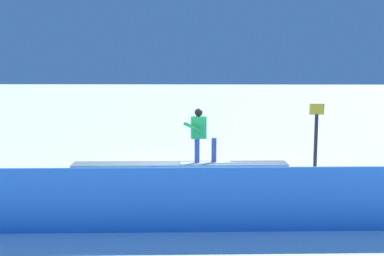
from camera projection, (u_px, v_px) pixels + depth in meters
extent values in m
plane|color=white|center=(180.00, 181.00, 13.24)|extent=(120.00, 120.00, 0.00)
cube|color=blue|center=(180.00, 173.00, 13.20)|extent=(5.96, 0.82, 0.47)
cube|color=white|center=(180.00, 177.00, 13.22)|extent=(5.97, 0.83, 0.11)
cube|color=gray|center=(180.00, 164.00, 13.17)|extent=(5.96, 0.88, 0.04)
cube|color=silver|center=(205.00, 163.00, 13.18)|extent=(1.45, 0.53, 0.01)
cylinder|color=#374B8F|center=(197.00, 151.00, 13.10)|extent=(0.16, 0.16, 0.68)
cylinder|color=#374B8F|center=(214.00, 150.00, 13.17)|extent=(0.16, 0.16, 0.68)
cube|color=green|center=(199.00, 127.00, 13.02)|extent=(0.44, 0.31, 0.61)
sphere|color=black|center=(199.00, 112.00, 12.96)|extent=(0.22, 0.22, 0.22)
cylinder|color=green|center=(193.00, 127.00, 12.82)|extent=(0.54, 0.18, 0.32)
cylinder|color=green|center=(201.00, 126.00, 13.19)|extent=(0.25, 0.13, 0.55)
cube|color=#3582E7|center=(170.00, 200.00, 9.16)|extent=(12.15, 0.62, 1.28)
cylinder|color=#262628|center=(316.00, 148.00, 13.15)|extent=(0.10, 0.10, 1.86)
cube|color=yellow|center=(317.00, 109.00, 13.00)|extent=(0.40, 0.04, 0.30)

